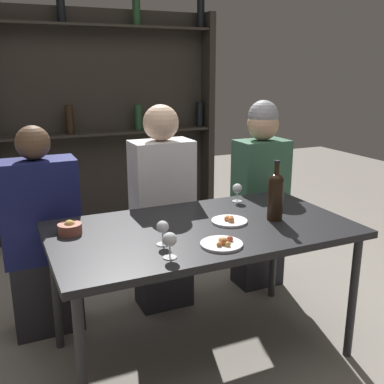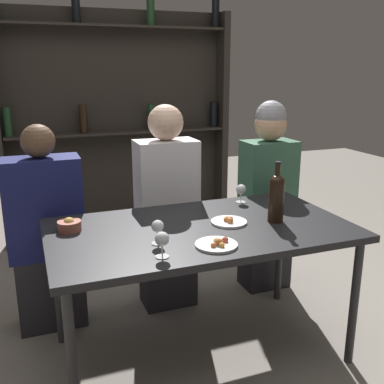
{
  "view_description": "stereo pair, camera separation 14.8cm",
  "coord_description": "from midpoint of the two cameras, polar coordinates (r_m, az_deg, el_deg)",
  "views": [
    {
      "loc": [
        -0.93,
        -1.94,
        1.51
      ],
      "look_at": [
        0.0,
        0.13,
        0.88
      ],
      "focal_mm": 42.0,
      "sensor_mm": 36.0,
      "label": 1
    },
    {
      "loc": [
        -0.8,
        -1.99,
        1.51
      ],
      "look_at": [
        0.0,
        0.13,
        0.88
      ],
      "focal_mm": 42.0,
      "sensor_mm": 36.0,
      "label": 2
    }
  ],
  "objects": [
    {
      "name": "ground_plane",
      "position": [
        2.62,
        2.75,
        -19.52
      ],
      "size": [
        10.0,
        10.0,
        0.0
      ],
      "primitive_type": "plane",
      "color": "gray"
    },
    {
      "name": "wine_rack_wall",
      "position": [
        4.1,
        -8.41,
        9.1
      ],
      "size": [
        2.05,
        0.21,
        2.1
      ],
      "color": "#28231E",
      "rests_on": "ground_plane"
    },
    {
      "name": "dining_table",
      "position": [
        2.3,
        2.96,
        -5.74
      ],
      "size": [
        1.52,
        0.84,
        0.73
      ],
      "color": "black",
      "rests_on": "ground_plane"
    },
    {
      "name": "wine_glass_0",
      "position": [
        1.9,
        -1.6,
        -6.13
      ],
      "size": [
        0.06,
        0.06,
        0.11
      ],
      "color": "silver",
      "rests_on": "dining_table"
    },
    {
      "name": "wine_bottle",
      "position": [
        2.37,
        12.43,
        -0.49
      ],
      "size": [
        0.08,
        0.08,
        0.32
      ],
      "color": "black",
      "rests_on": "dining_table"
    },
    {
      "name": "food_plate_1",
      "position": [
        2.04,
        5.28,
        -6.64
      ],
      "size": [
        0.19,
        0.19,
        0.04
      ],
      "color": "white",
      "rests_on": "dining_table"
    },
    {
      "name": "seated_person_right",
      "position": [
        3.11,
        10.88,
        -0.7
      ],
      "size": [
        0.35,
        0.22,
        1.3
      ],
      "color": "#26262B",
      "rests_on": "ground_plane"
    },
    {
      "name": "snack_bowl",
      "position": [
        2.28,
        -13.53,
        -4.15
      ],
      "size": [
        0.12,
        0.12,
        0.07
      ],
      "color": "#995142",
      "rests_on": "dining_table"
    },
    {
      "name": "wine_glass_1",
      "position": [
        2.69,
        7.82,
        0.22
      ],
      "size": [
        0.06,
        0.06,
        0.11
      ],
      "color": "silver",
      "rests_on": "dining_table"
    },
    {
      "name": "wine_glass_2",
      "position": [
        2.04,
        -2.31,
        -4.55
      ],
      "size": [
        0.06,
        0.06,
        0.11
      ],
      "color": "silver",
      "rests_on": "dining_table"
    },
    {
      "name": "food_plate_0",
      "position": [
        2.35,
        6.48,
        -3.73
      ],
      "size": [
        0.19,
        0.19,
        0.04
      ],
      "color": "white",
      "rests_on": "dining_table"
    },
    {
      "name": "seated_person_left",
      "position": [
        2.71,
        -16.5,
        -5.45
      ],
      "size": [
        0.42,
        0.22,
        1.21
      ],
      "color": "#26262B",
      "rests_on": "ground_plane"
    },
    {
      "name": "seated_person_center",
      "position": [
        2.82,
        -1.63,
        -2.71
      ],
      "size": [
        0.37,
        0.22,
        1.3
      ],
      "color": "#26262B",
      "rests_on": "ground_plane"
    }
  ]
}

